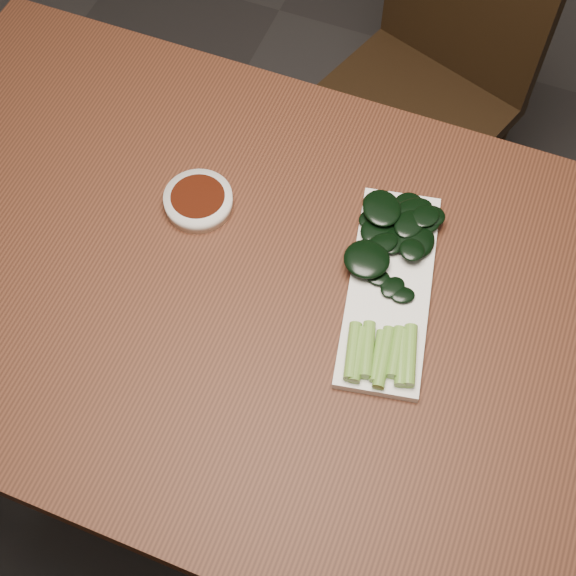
# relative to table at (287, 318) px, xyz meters

# --- Properties ---
(ground) EXTENTS (6.00, 6.00, 0.00)m
(ground) POSITION_rel_table_xyz_m (0.00, 0.00, -0.68)
(ground) COLOR #2E2B2B
(ground) RESTS_ON ground
(table) EXTENTS (1.40, 0.80, 0.75)m
(table) POSITION_rel_table_xyz_m (0.00, 0.00, 0.00)
(table) COLOR #4A2415
(table) RESTS_ON ground
(chair_far) EXTENTS (0.49, 0.49, 0.89)m
(chair_far) POSITION_rel_table_xyz_m (0.03, 0.74, -0.19)
(chair_far) COLOR black
(chair_far) RESTS_ON ground
(sauce_bowl) EXTENTS (0.11, 0.11, 0.03)m
(sauce_bowl) POSITION_rel_table_xyz_m (-0.19, 0.10, 0.09)
(sauce_bowl) COLOR white
(sauce_bowl) RESTS_ON table
(serving_plate) EXTENTS (0.18, 0.35, 0.01)m
(serving_plate) POSITION_rel_table_xyz_m (0.13, 0.06, 0.08)
(serving_plate) COLOR white
(serving_plate) RESTS_ON table
(gai_lan) EXTENTS (0.17, 0.33, 0.02)m
(gai_lan) POSITION_rel_table_xyz_m (0.13, 0.08, 0.10)
(gai_lan) COLOR #6FA137
(gai_lan) RESTS_ON serving_plate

